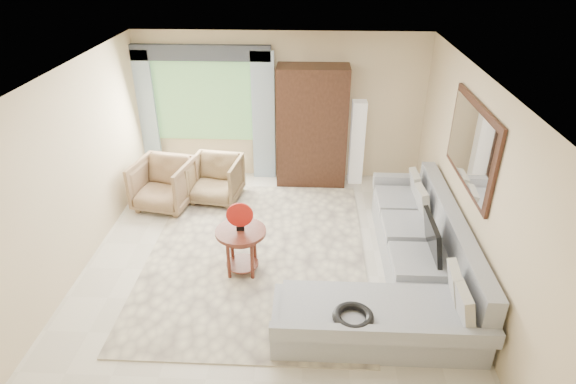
# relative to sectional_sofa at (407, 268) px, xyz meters

# --- Properties ---
(ground) EXTENTS (6.00, 6.00, 0.00)m
(ground) POSITION_rel_sectional_sofa_xyz_m (-1.78, 0.18, -0.28)
(ground) COLOR silver
(ground) RESTS_ON ground
(area_rug) EXTENTS (3.00, 4.00, 0.02)m
(area_rug) POSITION_rel_sectional_sofa_xyz_m (-1.98, 0.61, -0.27)
(area_rug) COLOR beige
(area_rug) RESTS_ON ground
(sectional_sofa) EXTENTS (2.30, 3.46, 0.90)m
(sectional_sofa) POSITION_rel_sectional_sofa_xyz_m (0.00, 0.00, 0.00)
(sectional_sofa) COLOR #A3A7AC
(sectional_sofa) RESTS_ON ground
(tv_screen) EXTENTS (0.14, 0.74, 0.48)m
(tv_screen) POSITION_rel_sectional_sofa_xyz_m (0.27, 0.06, 0.44)
(tv_screen) COLOR black
(tv_screen) RESTS_ON sectional_sofa
(garden_hose) EXTENTS (0.43, 0.43, 0.09)m
(garden_hose) POSITION_rel_sectional_sofa_xyz_m (-0.78, -1.19, 0.26)
(garden_hose) COLOR black
(garden_hose) RESTS_ON sectional_sofa
(coffee_table) EXTENTS (0.66, 0.66, 0.66)m
(coffee_table) POSITION_rel_sectional_sofa_xyz_m (-2.12, 0.20, 0.06)
(coffee_table) COLOR #441912
(coffee_table) RESTS_ON ground
(red_disc) EXTENTS (0.34, 0.05, 0.34)m
(red_disc) POSITION_rel_sectional_sofa_xyz_m (-2.12, 0.20, 0.60)
(red_disc) COLOR #B41A12
(red_disc) RESTS_ON coffee_table
(armchair_left) EXTENTS (1.01, 1.03, 0.80)m
(armchair_left) POSITION_rel_sectional_sofa_xyz_m (-3.63, 1.89, 0.12)
(armchair_left) COLOR #88664A
(armchair_left) RESTS_ON ground
(armchair_right) EXTENTS (0.91, 0.93, 0.75)m
(armchair_right) POSITION_rel_sectional_sofa_xyz_m (-2.82, 2.16, 0.09)
(armchair_right) COLOR #8D734D
(armchair_right) RESTS_ON ground
(potted_plant) EXTENTS (0.63, 0.58, 0.59)m
(potted_plant) POSITION_rel_sectional_sofa_xyz_m (-3.92, 2.47, 0.01)
(potted_plant) COLOR #999999
(potted_plant) RESTS_ON ground
(armoire) EXTENTS (1.20, 0.55, 2.10)m
(armoire) POSITION_rel_sectional_sofa_xyz_m (-1.23, 2.90, 0.77)
(armoire) COLOR black
(armoire) RESTS_ON ground
(floor_lamp) EXTENTS (0.24, 0.24, 1.50)m
(floor_lamp) POSITION_rel_sectional_sofa_xyz_m (-0.43, 2.96, 0.47)
(floor_lamp) COLOR silver
(floor_lamp) RESTS_ON ground
(window) EXTENTS (1.80, 0.04, 1.40)m
(window) POSITION_rel_sectional_sofa_xyz_m (-3.13, 3.15, 1.12)
(window) COLOR #669E59
(window) RESTS_ON wall_back
(curtain_left) EXTENTS (0.40, 0.08, 2.30)m
(curtain_left) POSITION_rel_sectional_sofa_xyz_m (-4.18, 3.06, 0.87)
(curtain_left) COLOR #9EB7CC
(curtain_left) RESTS_ON ground
(curtain_right) EXTENTS (0.40, 0.08, 2.30)m
(curtain_right) POSITION_rel_sectional_sofa_xyz_m (-2.08, 3.06, 0.87)
(curtain_right) COLOR #9EB7CC
(curtain_right) RESTS_ON ground
(valance) EXTENTS (2.40, 0.12, 0.26)m
(valance) POSITION_rel_sectional_sofa_xyz_m (-3.13, 3.08, 1.97)
(valance) COLOR #1E232D
(valance) RESTS_ON wall_back
(wall_mirror) EXTENTS (0.05, 1.70, 1.05)m
(wall_mirror) POSITION_rel_sectional_sofa_xyz_m (0.68, 0.53, 1.47)
(wall_mirror) COLOR black
(wall_mirror) RESTS_ON wall_right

